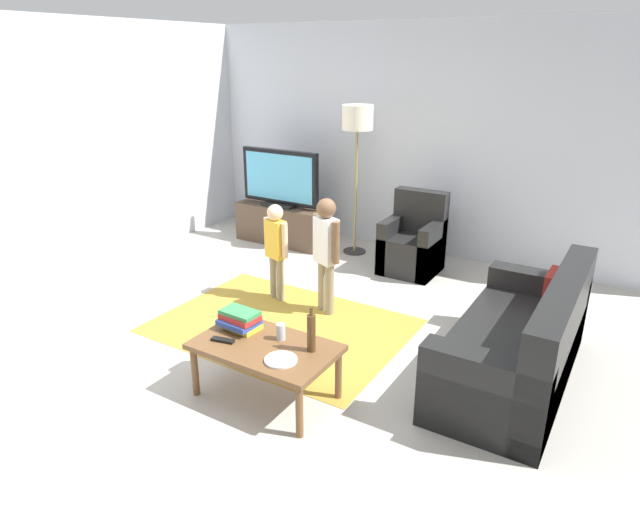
% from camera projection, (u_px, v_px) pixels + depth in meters
% --- Properties ---
extents(ground, '(7.80, 7.80, 0.00)m').
position_uv_depth(ground, '(283.00, 350.00, 4.60)').
color(ground, '#B2ADA3').
extents(wall_back, '(6.00, 0.12, 2.70)m').
position_uv_depth(wall_back, '(426.00, 141.00, 6.53)').
color(wall_back, silver).
rests_on(wall_back, ground).
extents(wall_left, '(0.12, 6.00, 2.70)m').
position_uv_depth(wall_left, '(39.00, 156.00, 5.60)').
color(wall_left, silver).
rests_on(wall_left, ground).
extents(area_rug, '(2.20, 1.60, 0.01)m').
position_uv_depth(area_rug, '(281.00, 325.00, 5.00)').
color(area_rug, '#B28C33').
rests_on(area_rug, ground).
extents(tv_stand, '(1.20, 0.44, 0.50)m').
position_uv_depth(tv_stand, '(282.00, 224.00, 7.15)').
color(tv_stand, '#4C3828').
rests_on(tv_stand, ground).
extents(tv, '(1.10, 0.28, 0.71)m').
position_uv_depth(tv, '(280.00, 179.00, 6.92)').
color(tv, black).
rests_on(tv, tv_stand).
extents(couch, '(0.80, 1.80, 0.86)m').
position_uv_depth(couch, '(524.00, 348.00, 4.06)').
color(couch, black).
rests_on(couch, ground).
extents(armchair, '(0.60, 0.60, 0.90)m').
position_uv_depth(armchair, '(413.00, 245.00, 6.19)').
color(armchair, black).
rests_on(armchair, ground).
extents(floor_lamp, '(0.36, 0.36, 1.78)m').
position_uv_depth(floor_lamp, '(357.00, 126.00, 6.33)').
color(floor_lamp, '#262626').
rests_on(floor_lamp, ground).
extents(child_near_tv, '(0.32, 0.17, 0.98)m').
position_uv_depth(child_near_tv, '(276.00, 243.00, 5.37)').
color(child_near_tv, gray).
rests_on(child_near_tv, ground).
extents(child_center, '(0.35, 0.22, 1.12)m').
position_uv_depth(child_center, '(326.00, 246.00, 5.05)').
color(child_center, gray).
rests_on(child_center, ground).
extents(coffee_table, '(1.00, 0.60, 0.42)m').
position_uv_depth(coffee_table, '(265.00, 351.00, 3.86)').
color(coffee_table, brown).
rests_on(coffee_table, ground).
extents(book_stack, '(0.30, 0.24, 0.15)m').
position_uv_depth(book_stack, '(240.00, 320.00, 4.03)').
color(book_stack, yellow).
rests_on(book_stack, coffee_table).
extents(bottle, '(0.06, 0.06, 0.33)m').
position_uv_depth(bottle, '(311.00, 332.00, 3.72)').
color(bottle, '#4C3319').
rests_on(bottle, coffee_table).
extents(tv_remote, '(0.18, 0.08, 0.02)m').
position_uv_depth(tv_remote, '(223.00, 340.00, 3.88)').
color(tv_remote, black).
rests_on(tv_remote, coffee_table).
extents(soda_can, '(0.07, 0.07, 0.12)m').
position_uv_depth(soda_can, '(281.00, 332.00, 3.89)').
color(soda_can, silver).
rests_on(soda_can, coffee_table).
extents(plate, '(0.22, 0.22, 0.02)m').
position_uv_depth(plate, '(281.00, 360.00, 3.63)').
color(plate, white).
rests_on(plate, coffee_table).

